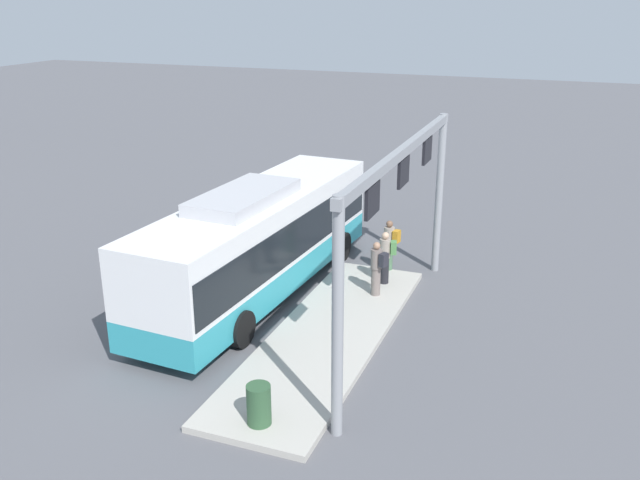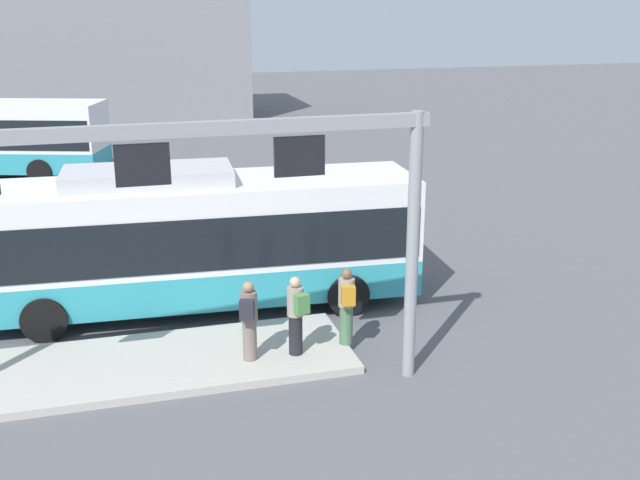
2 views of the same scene
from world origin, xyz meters
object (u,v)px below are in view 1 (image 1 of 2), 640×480
Objects in this scene: person_waiting_near at (386,256)px; trash_bin at (259,405)px; person_boarding at (390,244)px; person_waiting_mid at (377,267)px; bus_main at (259,237)px.

person_waiting_near reaches higher than trash_bin.
person_waiting_near is (-1.12, -0.19, 0.00)m from person_boarding.
person_waiting_near is at bearing -70.77° from person_waiting_mid.
person_boarding is (2.89, -3.26, -0.76)m from bus_main.
trash_bin is (-9.27, 0.23, -0.44)m from person_boarding.
bus_main is at bearing 50.82° from person_boarding.
trash_bin is (-8.15, 0.41, -0.44)m from person_waiting_near.
bus_main is at bearing 11.05° from person_waiting_near.
trash_bin is (-6.38, -3.04, -1.20)m from bus_main.
person_waiting_near is at bearing -59.59° from bus_main.
trash_bin is at bearing -151.22° from bus_main.
person_boarding is at bearing -96.57° from person_waiting_near.
person_waiting_mid reaches higher than trash_bin.
person_boarding is 9.28m from trash_bin.
person_boarding is 1.86× the size of trash_bin.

